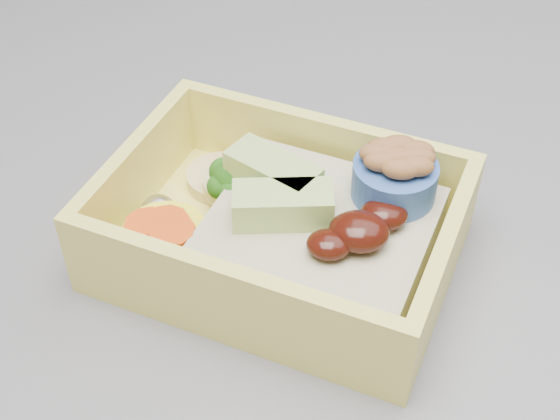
{
  "coord_description": "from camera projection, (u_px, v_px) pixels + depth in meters",
  "views": [
    {
      "loc": [
        -0.19,
        -0.49,
        1.25
      ],
      "look_at": [
        -0.22,
        -0.18,
        0.96
      ],
      "focal_mm": 50.0,
      "sensor_mm": 36.0,
      "label": 1
    }
  ],
  "objects": [
    {
      "name": "bento_box",
      "position": [
        292.0,
        226.0,
        0.43
      ],
      "size": [
        0.22,
        0.19,
        0.07
      ],
      "rotation": [
        0.0,
        0.0,
        -0.31
      ],
      "color": "#F1E363",
      "rests_on": "island"
    }
  ]
}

